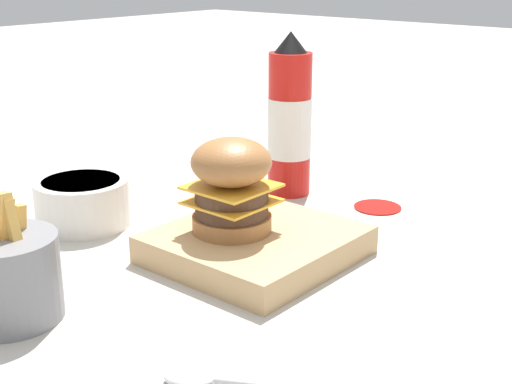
{
  "coord_description": "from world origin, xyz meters",
  "views": [
    {
      "loc": [
        -0.65,
        -0.45,
        0.35
      ],
      "look_at": [
        -0.04,
        0.06,
        0.08
      ],
      "focal_mm": 50.0,
      "sensor_mm": 36.0,
      "label": 1
    }
  ],
  "objects": [
    {
      "name": "ketchup_bottle",
      "position": [
        0.19,
        0.19,
        0.11
      ],
      "size": [
        0.07,
        0.07,
        0.25
      ],
      "color": "red",
      "rests_on": "ground_plane"
    },
    {
      "name": "serving_board",
      "position": [
        -0.04,
        0.06,
        0.02
      ],
      "size": [
        0.22,
        0.21,
        0.03
      ],
      "color": "tan",
      "rests_on": "ground_plane"
    },
    {
      "name": "burger",
      "position": [
        -0.05,
        0.09,
        0.09
      ],
      "size": [
        0.1,
        0.1,
        0.11
      ],
      "color": "#9E6638",
      "rests_on": "serving_board"
    },
    {
      "name": "fries_basket",
      "position": [
        -0.31,
        0.16,
        0.05
      ],
      "size": [
        0.11,
        0.11,
        0.13
      ],
      "color": "slate",
      "rests_on": "ground_plane"
    },
    {
      "name": "ground_plane",
      "position": [
        0.0,
        0.0,
        0.0
      ],
      "size": [
        6.0,
        6.0,
        0.0
      ],
      "primitive_type": "plane",
      "color": "#B7B2A8"
    },
    {
      "name": "ketchup_puddle",
      "position": [
        0.22,
        0.04,
        0.0
      ],
      "size": [
        0.07,
        0.07,
        0.0
      ],
      "color": "#9E140F",
      "rests_on": "ground_plane"
    },
    {
      "name": "spoon",
      "position": [
        -0.27,
        -0.09,
        0.01
      ],
      "size": [
        0.1,
        0.17,
        0.01
      ],
      "rotation": [
        0.0,
        0.0,
        2.08
      ],
      "color": "silver",
      "rests_on": "ground_plane"
    },
    {
      "name": "side_bowl",
      "position": [
        -0.1,
        0.32,
        0.03
      ],
      "size": [
        0.13,
        0.13,
        0.06
      ],
      "color": "silver",
      "rests_on": "ground_plane"
    }
  ]
}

